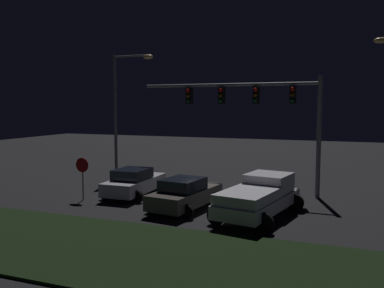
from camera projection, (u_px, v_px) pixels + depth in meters
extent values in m
plane|color=black|center=(204.00, 199.00, 21.78)|extent=(80.00, 80.00, 0.00)
cube|color=black|center=(119.00, 251.00, 13.89)|extent=(24.22, 6.00, 0.10)
cube|color=silver|center=(258.00, 203.00, 18.11)|extent=(2.96, 5.68, 0.55)
cube|color=silver|center=(269.00, 183.00, 19.05)|extent=(2.16, 2.21, 0.85)
cube|color=black|center=(269.00, 180.00, 19.04)|extent=(2.01, 1.82, 0.51)
cube|color=silver|center=(248.00, 196.00, 17.15)|extent=(2.44, 3.33, 0.45)
cylinder|color=black|center=(254.00, 198.00, 20.32)|extent=(0.80, 0.22, 0.80)
cylinder|color=black|center=(295.00, 203.00, 19.24)|extent=(0.80, 0.22, 0.80)
cylinder|color=black|center=(217.00, 216.00, 17.04)|extent=(0.80, 0.22, 0.80)
cylinder|color=black|center=(263.00, 223.00, 15.95)|extent=(0.80, 0.22, 0.80)
cube|color=silver|center=(135.00, 184.00, 22.68)|extent=(1.88, 4.43, 0.70)
cube|color=black|center=(132.00, 174.00, 22.38)|extent=(1.64, 2.03, 0.55)
cylinder|color=black|center=(133.00, 184.00, 24.42)|extent=(0.64, 0.22, 0.64)
cylinder|color=black|center=(161.00, 186.00, 23.78)|extent=(0.64, 0.22, 0.64)
cylinder|color=black|center=(106.00, 194.00, 21.62)|extent=(0.64, 0.22, 0.64)
cylinder|color=black|center=(137.00, 196.00, 20.99)|extent=(0.64, 0.22, 0.64)
cube|color=#514C47|center=(186.00, 196.00, 19.68)|extent=(2.41, 4.61, 0.70)
cube|color=black|center=(183.00, 184.00, 19.40)|extent=(1.87, 2.21, 0.55)
cylinder|color=black|center=(185.00, 194.00, 21.45)|extent=(0.64, 0.22, 0.64)
cylinder|color=black|center=(217.00, 198.00, 20.55)|extent=(0.64, 0.22, 0.64)
cylinder|color=black|center=(152.00, 207.00, 18.86)|extent=(0.64, 0.22, 0.64)
cylinder|color=black|center=(187.00, 212.00, 17.96)|extent=(0.64, 0.22, 0.64)
cylinder|color=slate|center=(319.00, 137.00, 21.93)|extent=(0.24, 0.24, 6.50)
cylinder|color=slate|center=(227.00, 85.00, 23.50)|extent=(10.20, 0.18, 0.18)
cube|color=black|center=(293.00, 95.00, 22.22)|extent=(0.32, 0.44, 0.95)
sphere|color=red|center=(293.00, 89.00, 21.98)|extent=(0.22, 0.22, 0.22)
sphere|color=#59380A|center=(292.00, 95.00, 22.01)|extent=(0.22, 0.22, 0.22)
sphere|color=#0C4719|center=(292.00, 100.00, 22.04)|extent=(0.22, 0.22, 0.22)
cube|color=black|center=(256.00, 95.00, 22.95)|extent=(0.32, 0.44, 0.95)
sphere|color=red|center=(255.00, 90.00, 22.70)|extent=(0.22, 0.22, 0.22)
sphere|color=#59380A|center=(255.00, 95.00, 22.73)|extent=(0.22, 0.22, 0.22)
sphere|color=#0C4719|center=(255.00, 101.00, 22.76)|extent=(0.22, 0.22, 0.22)
cube|color=black|center=(222.00, 96.00, 23.67)|extent=(0.32, 0.44, 0.95)
sphere|color=red|center=(221.00, 90.00, 23.43)|extent=(0.22, 0.22, 0.22)
sphere|color=#59380A|center=(221.00, 95.00, 23.45)|extent=(0.22, 0.22, 0.22)
sphere|color=#0C4719|center=(221.00, 101.00, 23.48)|extent=(0.22, 0.22, 0.22)
cube|color=black|center=(189.00, 96.00, 24.39)|extent=(0.32, 0.44, 0.95)
sphere|color=red|center=(188.00, 91.00, 24.15)|extent=(0.22, 0.22, 0.22)
sphere|color=#59380A|center=(188.00, 96.00, 24.18)|extent=(0.22, 0.22, 0.22)
sphere|color=#0C4719|center=(188.00, 101.00, 24.20)|extent=(0.22, 0.22, 0.22)
cylinder|color=slate|center=(115.00, 116.00, 28.36)|extent=(0.20, 0.20, 8.37)
cylinder|color=slate|center=(131.00, 56.00, 27.52)|extent=(2.57, 0.12, 0.12)
ellipsoid|color=#F9CC72|center=(148.00, 57.00, 27.07)|extent=(0.70, 0.44, 0.30)
ellipsoid|color=#F9CC72|center=(381.00, 40.00, 21.67)|extent=(0.70, 0.44, 0.30)
cylinder|color=slate|center=(83.00, 179.00, 21.53)|extent=(0.07, 0.07, 2.20)
cylinder|color=#B20C0F|center=(82.00, 165.00, 21.43)|extent=(0.76, 0.03, 0.76)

